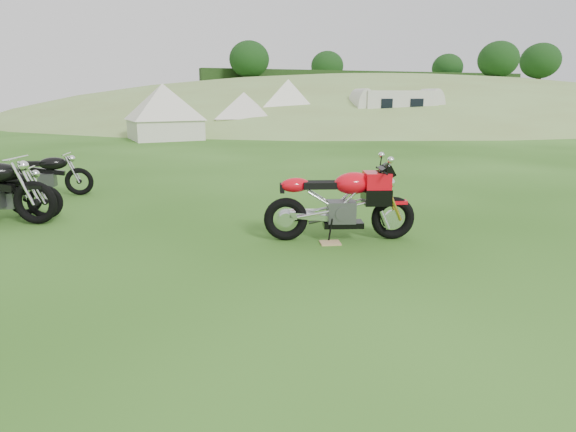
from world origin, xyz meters
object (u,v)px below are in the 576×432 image
object	(u,v)px
plywood_board	(330,243)
vintage_moto_d	(46,174)
tent_left	(164,111)
tent_mid	(244,111)
vintage_moto_a	(3,193)
sport_motorcycle	(340,198)
caravan	(395,111)
tent_right	(288,106)

from	to	relation	value
plywood_board	vintage_moto_d	size ratio (longest dim) A/B	0.16
tent_left	tent_mid	bearing A→B (deg)	17.40
vintage_moto_a	tent_mid	distance (m)	18.06
sport_motorcycle	vintage_moto_a	distance (m)	5.37
tent_left	caravan	world-z (taller)	tent_left
vintage_moto_a	tent_right	bearing A→B (deg)	67.76
tent_mid	sport_motorcycle	bearing A→B (deg)	-82.88
vintage_moto_d	caravan	world-z (taller)	caravan
plywood_board	tent_right	xyz separation A→B (m)	(6.56, 19.84, 1.36)
vintage_moto_d	tent_right	xyz separation A→B (m)	(10.54, 15.03, 0.91)
sport_motorcycle	vintage_moto_a	world-z (taller)	sport_motorcycle
tent_left	caravan	xyz separation A→B (m)	(12.12, 0.04, -0.14)
plywood_board	tent_right	size ratio (longest dim) A/B	0.09
tent_left	tent_right	size ratio (longest dim) A/B	0.93
sport_motorcycle	tent_left	world-z (taller)	tent_left
vintage_moto_a	sport_motorcycle	bearing A→B (deg)	-20.47
plywood_board	vintage_moto_d	xyz separation A→B (m)	(-3.98, 4.81, 0.44)
vintage_moto_a	tent_mid	world-z (taller)	tent_mid
vintage_moto_a	tent_mid	bearing A→B (deg)	73.58
vintage_moto_a	tent_right	size ratio (longest dim) A/B	0.55
vintage_moto_a	caravan	world-z (taller)	caravan
vintage_moto_a	vintage_moto_d	xyz separation A→B (m)	(0.41, 1.89, 0.00)
tent_right	sport_motorcycle	bearing A→B (deg)	-87.49
tent_mid	vintage_moto_d	bearing A→B (deg)	-100.82
tent_left	tent_right	distance (m)	7.48
sport_motorcycle	tent_mid	world-z (taller)	tent_mid
tent_left	tent_right	world-z (taller)	tent_right
tent_right	caravan	size ratio (longest dim) A/B	0.66
sport_motorcycle	tent_left	bearing A→B (deg)	109.40
sport_motorcycle	tent_mid	size ratio (longest dim) A/B	0.75
vintage_moto_d	caravan	bearing A→B (deg)	50.04
sport_motorcycle	tent_mid	distance (m)	19.20
vintage_moto_a	caravan	bearing A→B (deg)	52.16
vintage_moto_d	caravan	xyz separation A→B (m)	(15.69, 12.35, 0.67)
tent_mid	caravan	bearing A→B (deg)	4.95
sport_motorcycle	plywood_board	world-z (taller)	sport_motorcycle
plywood_board	tent_right	distance (m)	20.94
caravan	tent_mid	bearing A→B (deg)	176.48
plywood_board	caravan	world-z (taller)	caravan
vintage_moto_d	plywood_board	bearing A→B (deg)	-38.56
tent_left	vintage_moto_d	bearing A→B (deg)	-112.58
vintage_moto_a	tent_left	size ratio (longest dim) A/B	0.59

